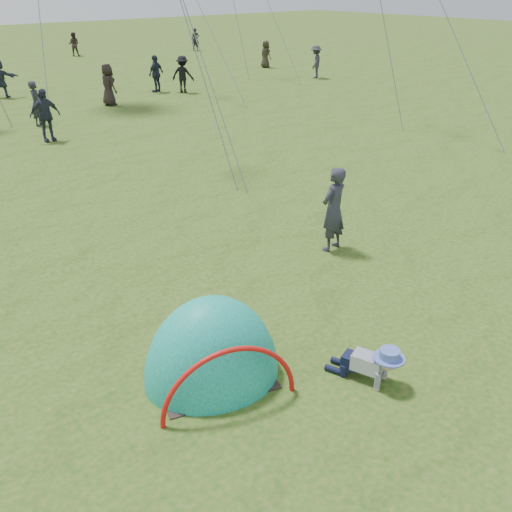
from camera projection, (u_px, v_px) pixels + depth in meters
ground at (389, 362)px, 8.36m from camera, size 140.00×140.00×0.00m
crawling_toddler at (372, 362)px, 7.86m from camera, size 0.78×0.93×0.61m
popup_tent at (212, 377)px, 8.06m from camera, size 2.30×2.07×2.49m
standing_adult at (333, 209)px, 11.46m from camera, size 0.69×0.51×1.75m
crowd_person_0 at (195, 40)px, 43.04m from camera, size 0.68×0.55×1.61m
crowd_person_3 at (316, 62)px, 31.40m from camera, size 1.28×1.16×1.72m
crowd_person_4 at (108, 85)px, 24.67m from camera, size 0.65×0.91×1.74m
crowd_person_5 at (0, 78)px, 26.26m from camera, size 1.67×1.20×1.74m
crowd_person_8 at (156, 74)px, 27.54m from camera, size 1.10×0.77×1.73m
crowd_person_9 at (183, 74)px, 27.47m from camera, size 1.17×1.26×1.71m
crowd_person_10 at (266, 54)px, 35.06m from camera, size 0.53×0.79×1.58m
crowd_person_12 at (36, 103)px, 21.31m from camera, size 0.69×0.71×1.64m
crowd_person_13 at (74, 44)px, 40.21m from camera, size 0.98×0.95×1.59m
crowd_person_14 at (45, 115)px, 19.22m from camera, size 1.04×0.45×1.76m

